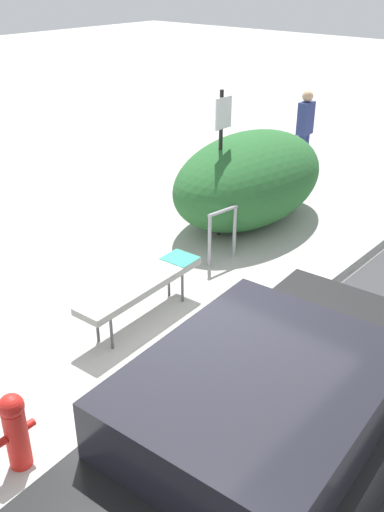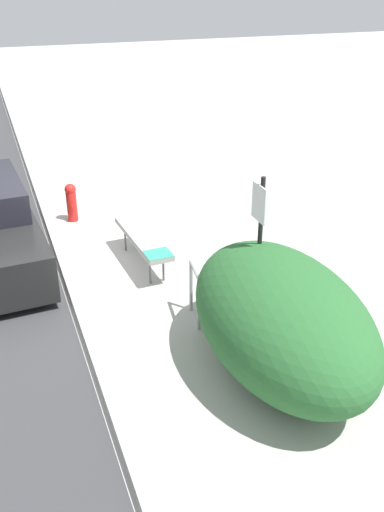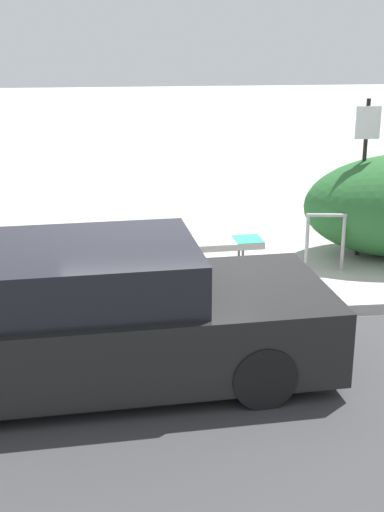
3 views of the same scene
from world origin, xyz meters
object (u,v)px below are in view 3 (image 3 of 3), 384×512
Objects in this scene: bench at (195,246)px; sign_post at (364,163)px; bike_rack at (325,236)px; parked_car_near at (102,317)px; fire_hydrant at (9,280)px.

bench is 2.82m from sign_post.
sign_post is (2.54, 0.83, 0.89)m from bench.
parked_car_near is (-3.04, -2.80, 0.13)m from bike_rack.
parked_car_near is at bearing -118.33° from bench.
fire_hydrant is (-4.85, -1.65, -0.98)m from sign_post.
bench is at bearing 19.38° from fire_hydrant.
fire_hydrant reaches higher than bench.
sign_post reaches higher than parked_car_near.
sign_post is 3.01× the size of fire_hydrant.
fire_hydrant is (-4.16, -1.05, -0.09)m from bike_rack.
bench is 2.26× the size of bike_rack.
bike_rack is 0.19× the size of parked_car_near.
bike_rack is 4.13m from parked_car_near.
bike_rack reaches higher than bench.
bike_rack is 1.27m from sign_post.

